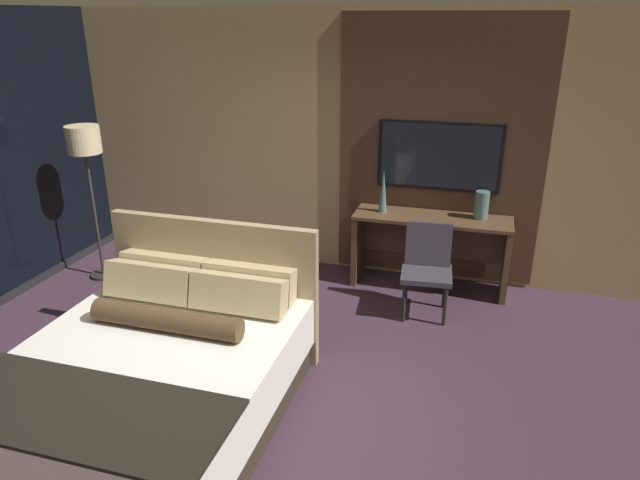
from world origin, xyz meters
TOP-DOWN VIEW (x-y plane):
  - ground_plane at (0.00, 0.00)m, footprint 16.00×16.00m
  - wall_back_tv_panel at (0.13, 2.59)m, footprint 7.20×0.09m
  - bed at (-0.53, -0.37)m, footprint 1.79×2.11m
  - desk at (1.09, 2.32)m, footprint 1.59×0.49m
  - tv at (1.09, 2.52)m, footprint 1.25×0.04m
  - desk_chair at (1.12, 1.75)m, footprint 0.51×0.51m
  - floor_lamp at (-2.40, 1.55)m, footprint 0.34×0.34m
  - vase_tall at (0.57, 2.31)m, footprint 0.09×0.09m
  - vase_short at (1.56, 2.37)m, footprint 0.14×0.14m

SIDE VIEW (x-z plane):
  - ground_plane at x=0.00m, z-range 0.00..0.00m
  - bed at x=-0.53m, z-range -0.23..0.95m
  - desk_chair at x=1.12m, z-range 0.08..0.95m
  - desk at x=1.09m, z-range 0.13..0.92m
  - vase_short at x=1.56m, z-range 0.79..1.07m
  - vase_tall at x=0.57m, z-range 0.79..1.24m
  - tv at x=1.09m, z-range 1.02..1.72m
  - floor_lamp at x=-2.40m, z-range 0.56..2.23m
  - wall_back_tv_panel at x=0.13m, z-range 0.00..2.80m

